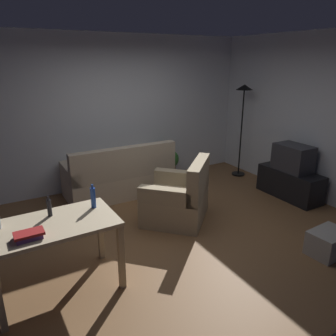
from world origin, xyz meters
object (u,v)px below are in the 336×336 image
(armchair, at_px, (179,199))
(tv_stand, at_px, (290,184))
(couch, at_px, (120,178))
(tv, at_px, (293,158))
(torchiere_lamp, at_px, (243,106))
(bottle_dark, at_px, (49,207))
(desk, at_px, (54,233))
(storage_box, at_px, (328,243))
(book_stack, at_px, (29,235))
(bottle_blue, at_px, (93,197))
(potted_plant, at_px, (170,162))

(armchair, bearing_deg, tv_stand, 128.76)
(tv_stand, bearing_deg, couch, 58.37)
(tv, height_order, torchiere_lamp, torchiere_lamp)
(tv_stand, height_order, bottle_dark, bottle_dark)
(armchair, bearing_deg, desk, -23.84)
(storage_box, relative_size, bottle_dark, 2.22)
(storage_box, distance_m, book_stack, 3.37)
(torchiere_lamp, xyz_separation_m, book_stack, (-4.20, -1.95, -0.62))
(tv_stand, relative_size, storage_box, 2.29)
(storage_box, xyz_separation_m, book_stack, (-3.21, 0.78, 0.64))
(armchair, height_order, bottle_dark, bottle_dark)
(couch, height_order, tv, same)
(tv_stand, xyz_separation_m, storage_box, (-0.98, -1.44, -0.09))
(tv_stand, xyz_separation_m, desk, (-3.96, -0.47, 0.41))
(couch, height_order, armchair, same)
(bottle_blue, bearing_deg, tv, 5.34)
(tv, distance_m, bottle_dark, 3.97)
(book_stack, bearing_deg, torchiere_lamp, 24.92)
(tv, distance_m, book_stack, 4.25)
(tv, xyz_separation_m, torchiere_lamp, (-0.00, 1.29, 0.71))
(storage_box, bearing_deg, book_stack, 166.39)
(torchiere_lamp, xyz_separation_m, armchair, (-2.08, -1.05, -1.09))
(couch, distance_m, tv_stand, 2.93)
(tv, height_order, bottle_blue, bottle_blue)
(tv_stand, distance_m, potted_plant, 2.27)
(desk, relative_size, armchair, 0.99)
(armchair, relative_size, bottle_dark, 5.69)
(tv_stand, bearing_deg, potted_plant, 35.37)
(storage_box, bearing_deg, torchiere_lamp, 70.19)
(potted_plant, distance_m, armchair, 1.78)
(desk, bearing_deg, potted_plant, 39.99)
(tv, distance_m, storage_box, 1.83)
(torchiere_lamp, relative_size, book_stack, 7.09)
(tv, bearing_deg, bottle_blue, 95.34)
(potted_plant, xyz_separation_m, bottle_blue, (-2.19, -2.18, 0.55))
(tv_stand, distance_m, bottle_blue, 3.58)
(potted_plant, relative_size, armchair, 0.46)
(potted_plant, bearing_deg, desk, -138.75)
(couch, xyz_separation_m, bottle_blue, (-1.01, -1.86, 0.57))
(book_stack, bearing_deg, bottle_dark, 55.28)
(couch, distance_m, book_stack, 2.82)
(couch, bearing_deg, storage_box, 116.95)
(couch, relative_size, torchiere_lamp, 1.00)
(desk, height_order, bottle_dark, bottle_dark)
(book_stack, bearing_deg, tv_stand, 8.91)
(couch, height_order, bottle_blue, bottle_blue)
(desk, height_order, storage_box, desk)
(tv_stand, xyz_separation_m, armchair, (-2.08, 0.24, 0.08))
(armchair, distance_m, storage_box, 2.01)
(armchair, bearing_deg, couch, -117.04)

